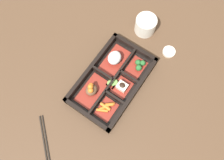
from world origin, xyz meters
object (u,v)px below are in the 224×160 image
object	(u,v)px
tea_cup	(146,25)
chopsticks	(46,148)
sauce_dish	(169,52)
bowl_rice	(115,59)

from	to	relation	value
tea_cup	chopsticks	bearing A→B (deg)	176.96
chopsticks	sauce_dish	world-z (taller)	sauce_dish
chopsticks	bowl_rice	bearing A→B (deg)	-1.62
bowl_rice	tea_cup	size ratio (longest dim) A/B	1.56
tea_cup	sauce_dish	size ratio (longest dim) A/B	1.67
bowl_rice	tea_cup	xyz separation A→B (m)	(0.20, -0.02, 0.00)
chopsticks	sauce_dish	bearing A→B (deg)	-16.63
tea_cup	sauce_dish	bearing A→B (deg)	-104.12
tea_cup	chopsticks	world-z (taller)	tea_cup
bowl_rice	sauce_dish	bearing A→B (deg)	-44.72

